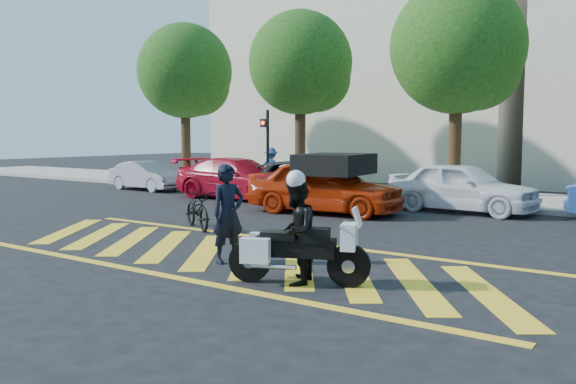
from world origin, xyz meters
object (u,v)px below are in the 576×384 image
Objects in this scene: parked_left at (239,179)px; parked_mid_right at (462,187)px; parked_far_left at (147,176)px; red_convertible at (325,187)px; bicycle at (198,210)px; officer_moto at (296,232)px; parked_mid_left at (301,181)px; police_motorcycle at (296,250)px; officer_bike at (228,214)px.

parked_mid_right is at bearing -82.54° from parked_left.
parked_mid_right is (12.93, 0.54, 0.16)m from parked_far_left.
red_convertible reaches higher than parked_left.
bicycle is 5.93m from officer_moto.
parked_far_left is (-13.82, 9.34, -0.23)m from officer_moto.
bicycle is 10.76m from parked_far_left.
parked_mid_left is at bearing -84.46° from parked_far_left.
red_convertible reaches higher than parked_mid_right.
bicycle is at bearing -148.20° from parked_left.
parked_left is at bearing 111.62° from police_motorcycle.
parked_mid_left reaches higher than bicycle.
officer_bike reaches higher than red_convertible.
officer_moto is 16.68m from parked_far_left.
officer_bike is 0.40× the size of parked_mid_right.
officer_moto is 0.37× the size of parked_mid_right.
officer_bike is at bearing -97.83° from bicycle.
officer_bike is 10.68m from parked_left.
parked_far_left is at bearing -146.38° from officer_moto.
parked_left reaches higher than parked_far_left.
officer_bike is 0.39× the size of red_convertible.
officer_bike is 0.84× the size of police_motorcycle.
red_convertible reaches higher than parked_mid_left.
red_convertible is at bearing 33.86° from officer_bike.
officer_bike is 0.36× the size of parked_mid_left.
parked_left is at bearing -158.40° from officer_moto.
officer_bike is 9.33m from parked_mid_right.
officer_moto reaches higher than parked_far_left.
police_motorcycle is (5.05, -3.13, 0.06)m from bicycle.
parked_left is 1.14× the size of parked_mid_right.
officer_moto is 8.38m from red_convertible.
officer_moto reaches higher than parked_left.
bicycle is 5.94m from police_motorcycle.
parked_far_left is (-8.78, 6.23, 0.12)m from bicycle.
officer_bike is 0.35× the size of parked_left.
red_convertible is 4.05m from parked_mid_right.
parked_mid_left reaches higher than parked_far_left.
parked_mid_right is at bearing -0.85° from bicycle.
police_motorcycle is at bearing -121.36° from parked_far_left.
parked_mid_left is (-1.45, 6.59, 0.22)m from bicycle.
parked_mid_right reaches higher than parked_far_left.
red_convertible is at bearing -98.87° from parked_far_left.
officer_bike is 2.02m from police_motorcycle.
parked_far_left is at bearing 96.04° from parked_mid_right.
bicycle is 0.50× the size of parked_far_left.
police_motorcycle is at bearing -147.83° from parked_mid_left.
red_convertible is at bearing 96.57° from police_motorcycle.
officer_moto is at bearing -171.24° from parked_mid_right.
parked_mid_left is at bearing 95.45° from parked_mid_right.
parked_far_left reaches higher than police_motorcycle.
parked_far_left is 0.71× the size of parked_left.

